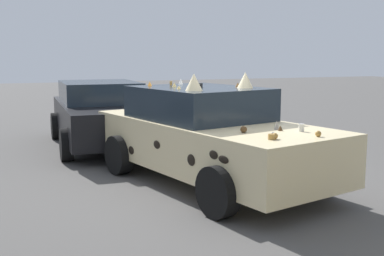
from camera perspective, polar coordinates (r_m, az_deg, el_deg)
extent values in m
plane|color=#514F4C|center=(7.63, 2.11, -6.57)|extent=(60.00, 60.00, 0.00)
cube|color=beige|center=(7.49, 2.14, -1.83)|extent=(4.67, 2.75, 0.72)
cube|color=#1E2833|center=(7.64, 0.81, 3.00)|extent=(2.34, 2.05, 0.50)
cylinder|color=black|center=(7.20, 14.53, -5.06)|extent=(0.70, 0.37, 0.66)
cylinder|color=black|center=(5.98, 3.07, -7.61)|extent=(0.70, 0.37, 0.66)
cylinder|color=black|center=(9.15, 1.51, -1.88)|extent=(0.70, 0.37, 0.66)
cylinder|color=black|center=(8.22, -8.70, -3.18)|extent=(0.70, 0.37, 0.66)
ellipsoid|color=black|center=(7.09, -4.21, -1.99)|extent=(0.18, 0.06, 0.12)
ellipsoid|color=black|center=(8.43, 4.95, -1.43)|extent=(0.11, 0.04, 0.16)
ellipsoid|color=black|center=(5.82, 3.76, -3.77)|extent=(0.19, 0.07, 0.09)
ellipsoid|color=black|center=(6.38, -0.11, -3.83)|extent=(0.17, 0.06, 0.16)
ellipsoid|color=black|center=(5.96, 2.57, -3.20)|extent=(0.17, 0.06, 0.11)
ellipsoid|color=black|center=(7.12, 14.59, -2.68)|extent=(0.15, 0.05, 0.09)
ellipsoid|color=black|center=(7.38, 12.27, -2.66)|extent=(0.15, 0.06, 0.14)
ellipsoid|color=black|center=(8.67, 3.46, 0.02)|extent=(0.16, 0.06, 0.12)
ellipsoid|color=black|center=(7.83, -7.25, -2.65)|extent=(0.18, 0.06, 0.13)
ellipsoid|color=black|center=(9.23, 0.88, -0.73)|extent=(0.15, 0.05, 0.08)
ellipsoid|color=black|center=(7.29, 13.06, -2.84)|extent=(0.14, 0.05, 0.16)
sphere|color=gray|center=(6.04, 9.58, -0.75)|extent=(0.06, 0.06, 0.06)
cone|color=#51381E|center=(5.91, 9.51, -0.87)|extent=(0.13, 0.13, 0.07)
cone|color=#51381E|center=(6.54, 10.45, -0.01)|extent=(0.10, 0.10, 0.07)
sphere|color=#51381E|center=(6.29, 6.16, -0.15)|extent=(0.09, 0.09, 0.09)
cylinder|color=silver|center=(6.52, 12.87, 0.04)|extent=(0.08, 0.08, 0.10)
cone|color=gray|center=(6.61, 10.03, 0.34)|extent=(0.09, 0.09, 0.12)
sphere|color=#A87A38|center=(6.15, 14.77, -0.66)|extent=(0.08, 0.08, 0.08)
sphere|color=#A87A38|center=(5.87, 9.82, -0.94)|extent=(0.07, 0.07, 0.07)
cylinder|color=#A87A38|center=(5.83, 9.42, -1.04)|extent=(0.11, 0.11, 0.07)
cone|color=silver|center=(8.38, -1.33, 5.57)|extent=(0.11, 0.11, 0.10)
cone|color=orange|center=(7.98, -5.05, 5.27)|extent=(0.10, 0.10, 0.07)
cone|color=tan|center=(7.70, -2.10, 5.17)|extent=(0.07, 0.07, 0.07)
cylinder|color=black|center=(7.52, 1.01, 5.09)|extent=(0.08, 0.08, 0.07)
cone|color=#51381E|center=(7.69, 5.46, 5.14)|extent=(0.10, 0.10, 0.07)
cylinder|color=#A87A38|center=(8.12, -2.52, 5.34)|extent=(0.06, 0.06, 0.07)
cone|color=tan|center=(7.23, -1.57, 4.87)|extent=(0.08, 0.08, 0.05)
cone|color=beige|center=(7.48, 6.34, 5.68)|extent=(0.25, 0.25, 0.24)
cone|color=beige|center=(6.88, 0.23, 5.48)|extent=(0.25, 0.25, 0.24)
cube|color=black|center=(10.77, -10.64, 1.10)|extent=(4.25, 1.87, 0.69)
cube|color=#1E2833|center=(10.99, -10.95, 4.25)|extent=(2.11, 1.67, 0.45)
cylinder|color=black|center=(9.75, -4.13, -1.33)|extent=(0.64, 0.24, 0.63)
cylinder|color=black|center=(9.43, -14.71, -1.93)|extent=(0.64, 0.24, 0.63)
cylinder|color=black|center=(12.24, -7.42, 0.67)|extent=(0.64, 0.24, 0.63)
cylinder|color=black|center=(12.00, -15.84, 0.24)|extent=(0.64, 0.24, 0.63)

